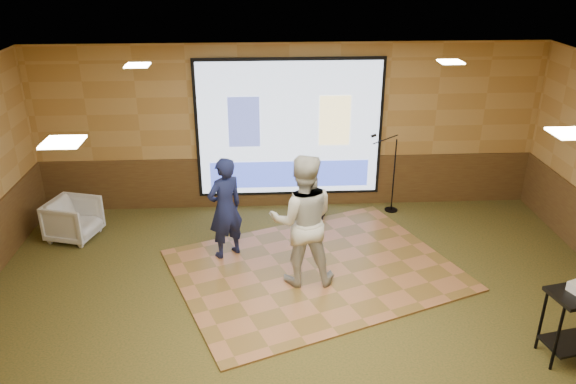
{
  "coord_description": "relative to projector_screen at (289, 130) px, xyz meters",
  "views": [
    {
      "loc": [
        -0.55,
        -6.09,
        4.49
      ],
      "look_at": [
        -0.15,
        1.13,
        1.3
      ],
      "focal_mm": 35.0,
      "sensor_mm": 36.0,
      "label": 1
    }
  ],
  "objects": [
    {
      "name": "ground",
      "position": [
        0.0,
        -3.44,
        -1.47
      ],
      "size": [
        9.0,
        9.0,
        0.0
      ],
      "primitive_type": "plane",
      "color": "#2D391A",
      "rests_on": "ground"
    },
    {
      "name": "room_shell",
      "position": [
        0.0,
        -3.44,
        0.62
      ],
      "size": [
        9.04,
        7.04,
        3.02
      ],
      "color": "tan",
      "rests_on": "ground"
    },
    {
      "name": "wainscot_back",
      "position": [
        0.0,
        0.04,
        -1.0
      ],
      "size": [
        9.0,
        0.04,
        0.95
      ],
      "primitive_type": "cube",
      "color": "#4C2D19",
      "rests_on": "ground"
    },
    {
      "name": "projector_screen",
      "position": [
        0.0,
        0.0,
        0.0
      ],
      "size": [
        3.32,
        0.06,
        2.52
      ],
      "color": "black",
      "rests_on": "room_shell"
    },
    {
      "name": "downlight_nw",
      "position": [
        -2.2,
        -1.64,
        1.5
      ],
      "size": [
        0.32,
        0.32,
        0.02
      ],
      "primitive_type": "cube",
      "color": "#FFEBBF",
      "rests_on": "room_shell"
    },
    {
      "name": "downlight_ne",
      "position": [
        2.2,
        -1.64,
        1.5
      ],
      "size": [
        0.32,
        0.32,
        0.02
      ],
      "primitive_type": "cube",
      "color": "#FFEBBF",
      "rests_on": "room_shell"
    },
    {
      "name": "downlight_sw",
      "position": [
        -2.2,
        -4.94,
        1.5
      ],
      "size": [
        0.32,
        0.32,
        0.02
      ],
      "primitive_type": "cube",
      "color": "#FFEBBF",
      "rests_on": "room_shell"
    },
    {
      "name": "downlight_se",
      "position": [
        2.2,
        -4.94,
        1.5
      ],
      "size": [
        0.32,
        0.32,
        0.02
      ],
      "primitive_type": "cube",
      "color": "#FFEBBF",
      "rests_on": "room_shell"
    },
    {
      "name": "dance_floor",
      "position": [
        0.26,
        -2.31,
        -1.46
      ],
      "size": [
        4.82,
        4.28,
        0.03
      ],
      "primitive_type": "cube",
      "rotation": [
        0.0,
        0.0,
        0.37
      ],
      "color": "#A6683D",
      "rests_on": "ground"
    },
    {
      "name": "player_left",
      "position": [
        -1.08,
        -1.8,
        -0.64
      ],
      "size": [
        0.7,
        0.65,
        1.61
      ],
      "primitive_type": "imported",
      "rotation": [
        0.0,
        0.0,
        3.74
      ],
      "color": "#161C45",
      "rests_on": "dance_floor"
    },
    {
      "name": "player_right",
      "position": [
        0.03,
        -2.59,
        -0.48
      ],
      "size": [
        0.95,
        0.74,
        1.93
      ],
      "primitive_type": "imported",
      "rotation": [
        0.0,
        0.0,
        3.13
      ],
      "color": "beige",
      "rests_on": "dance_floor"
    },
    {
      "name": "mic_stand",
      "position": [
        1.81,
        -0.3,
        -0.98
      ],
      "size": [
        0.58,
        0.24,
        1.49
      ],
      "rotation": [
        0.0,
        0.0,
        -0.27
      ],
      "color": "black",
      "rests_on": "ground"
    },
    {
      "name": "banquet_chair",
      "position": [
        -3.64,
        -1.06,
        -1.14
      ],
      "size": [
        0.92,
        0.91,
        0.68
      ],
      "primitive_type": "imported",
      "rotation": [
        0.0,
        0.0,
        1.29
      ],
      "color": "gray",
      "rests_on": "ground"
    },
    {
      "name": "duffel_bag",
      "position": [
        0.36,
        -0.48,
        -1.32
      ],
      "size": [
        0.55,
        0.44,
        0.3
      ],
      "primitive_type": "cube",
      "rotation": [
        0.0,
        0.0,
        -0.27
      ],
      "color": "black",
      "rests_on": "ground"
    }
  ]
}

